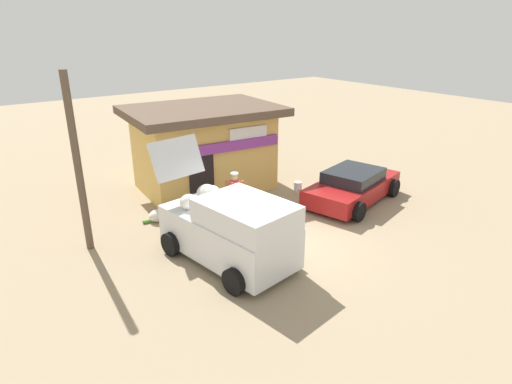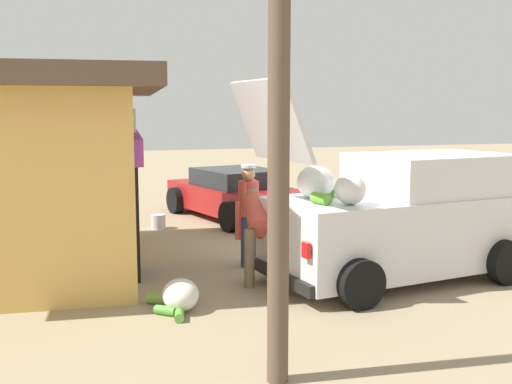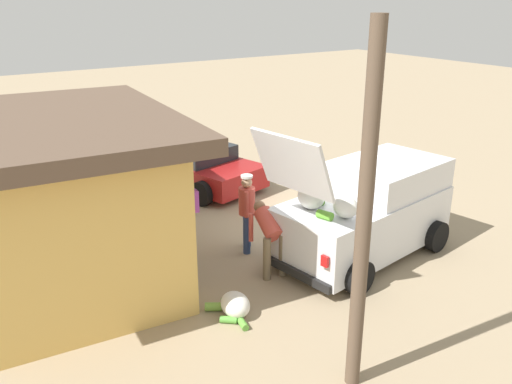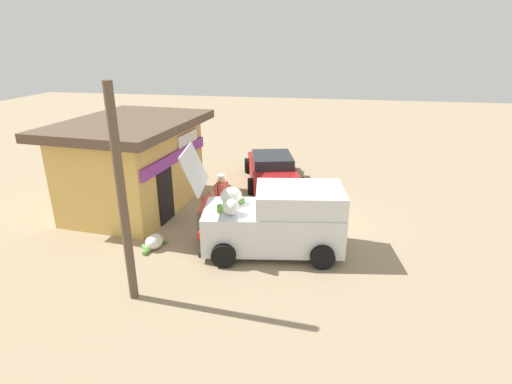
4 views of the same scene
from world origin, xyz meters
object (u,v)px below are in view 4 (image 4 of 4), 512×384
Objects in this scene: customer_bending at (207,211)px; delivery_van at (277,219)px; parked_sedan at (272,169)px; storefront_bar at (134,163)px; unloaded_banana_pile at (154,242)px; vendor_standing at (222,196)px; paint_bucket at (221,182)px.

delivery_van is at bearing -100.48° from customer_bending.
parked_sedan is 5.53m from customer_bending.
storefront_bar is 4.28× the size of customer_bending.
storefront_bar is at bearing 128.93° from parked_sedan.
delivery_van is 2.19m from customer_bending.
customer_bending reaches higher than unloaded_banana_pile.
unloaded_banana_pile is (-1.96, 1.51, -0.77)m from vendor_standing.
vendor_standing is (-0.83, -3.34, -0.67)m from storefront_bar.
vendor_standing reaches higher than paint_bucket.
vendor_standing is at bearing 53.65° from delivery_van.
customer_bending is 4.71m from paint_bucket.
unloaded_banana_pile is at bearing 124.12° from customer_bending.
delivery_van is 4.54× the size of unloaded_banana_pile.
parked_sedan is at bearing 9.45° from delivery_van.
vendor_standing is at bearing 166.92° from parked_sedan.
unloaded_banana_pile is at bearing -146.87° from storefront_bar.
vendor_standing is at bearing -164.47° from paint_bucket.
parked_sedan is at bearing -13.08° from vendor_standing.
storefront_bar is at bearing 76.00° from vendor_standing.
delivery_van is 3.30× the size of customer_bending.
delivery_van is 2.69× the size of vendor_standing.
vendor_standing is 5.35× the size of paint_bucket.
delivery_van is 14.37× the size of paint_bucket.
storefront_bar reaches higher than parked_sedan.
storefront_bar is 5.90× the size of unloaded_banana_pile.
parked_sedan reaches higher than unloaded_banana_pile.
customer_bending is 1.75m from unloaded_banana_pile.
delivery_van is 1.02× the size of parked_sedan.
unloaded_banana_pile is (-0.91, 1.34, -0.67)m from customer_bending.
paint_bucket is (-0.81, 1.99, -0.41)m from parked_sedan.
vendor_standing reaches higher than parked_sedan.
delivery_van reaches higher than parked_sedan.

